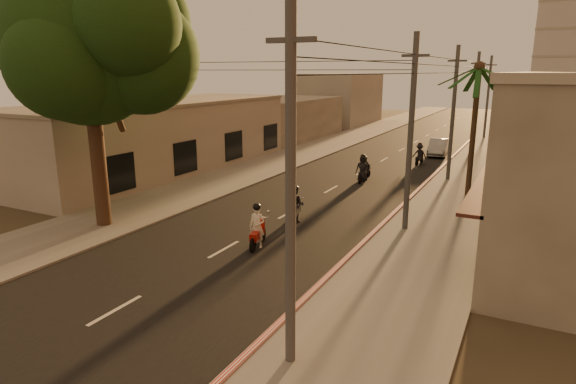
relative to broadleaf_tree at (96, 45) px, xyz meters
name	(u,v)px	position (x,y,z in m)	size (l,w,h in m)	color
ground	(194,266)	(6.61, -2.14, -8.48)	(160.00, 160.00, 0.00)	#383023
road	(361,172)	(6.61, 17.86, -8.47)	(10.00, 140.00, 0.02)	black
sidewalk_right	(467,182)	(14.11, 17.86, -8.42)	(5.00, 140.00, 0.12)	slate
sidewalk_left	(273,163)	(-0.89, 17.86, -8.42)	(5.00, 140.00, 0.12)	slate
curb_stripe	(415,194)	(11.71, 12.86, -8.38)	(0.20, 60.00, 0.20)	red
left_building	(160,136)	(-7.37, 11.86, -5.88)	(8.20, 24.20, 5.20)	#A29D92
broadleaf_tree	(96,45)	(0.00, 0.00, 0.00)	(9.60, 8.70, 12.10)	black
palm_tree	(479,75)	(14.61, 13.86, -1.33)	(5.00, 5.00, 8.20)	black
utility_poles	(455,84)	(12.81, 17.86, -1.94)	(1.20, 48.26, 9.00)	#38383A
filler_right	(567,114)	(20.61, 42.86, -5.48)	(8.00, 14.00, 6.00)	#A29D92
filler_left_near	(283,119)	(-7.39, 31.86, -6.28)	(8.00, 14.00, 4.40)	#A29D92
filler_left_far	(341,99)	(-7.39, 49.86, -4.98)	(8.00, 14.00, 7.00)	#A29D92
scooter_red	(257,228)	(7.73, 0.77, -7.61)	(0.95, 1.97, 1.97)	black
scooter_mid_a	(295,206)	(7.62, 4.67, -7.61)	(1.20, 1.90, 1.90)	black
scooter_mid_b	(365,168)	(7.51, 15.87, -7.73)	(1.00, 1.68, 1.65)	black
scooter_far_a	(362,170)	(7.69, 14.79, -7.60)	(1.03, 1.97, 1.95)	black
scooter_far_b	(419,155)	(9.76, 22.88, -7.64)	(1.22, 1.86, 1.83)	black
parked_car	(438,147)	(10.28, 28.21, -7.74)	(1.95, 4.58, 1.47)	#979A9F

